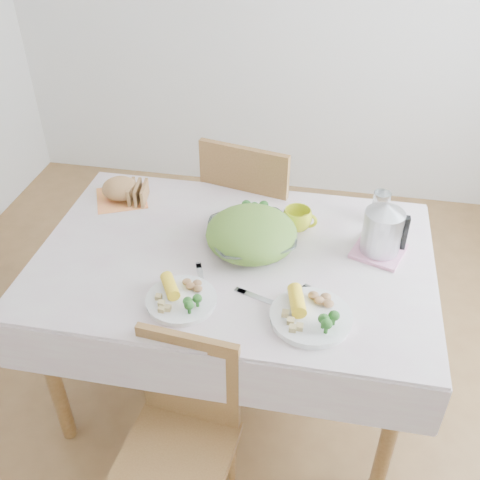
% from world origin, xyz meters
% --- Properties ---
extents(floor, '(3.60, 3.60, 0.00)m').
position_xyz_m(floor, '(0.00, 0.00, 0.00)').
color(floor, brown).
rests_on(floor, ground).
extents(dining_table, '(1.40, 0.90, 0.75)m').
position_xyz_m(dining_table, '(0.00, 0.00, 0.38)').
color(dining_table, brown).
rests_on(dining_table, floor).
extents(tablecloth, '(1.50, 1.00, 0.01)m').
position_xyz_m(tablecloth, '(0.00, 0.00, 0.76)').
color(tablecloth, beige).
rests_on(tablecloth, dining_table).
extents(chair_near, '(0.40, 0.40, 0.80)m').
position_xyz_m(chair_near, '(-0.07, -0.64, 0.47)').
color(chair_near, brown).
rests_on(chair_near, floor).
extents(chair_far, '(0.52, 0.52, 0.97)m').
position_xyz_m(chair_far, '(-0.01, 0.67, 0.47)').
color(chair_far, brown).
rests_on(chair_far, floor).
extents(salad_bowl, '(0.43, 0.43, 0.08)m').
position_xyz_m(salad_bowl, '(0.06, 0.06, 0.80)').
color(salad_bowl, white).
rests_on(salad_bowl, tablecloth).
extents(dinner_plate_left, '(0.29, 0.29, 0.02)m').
position_xyz_m(dinner_plate_left, '(-0.12, -0.29, 0.77)').
color(dinner_plate_left, white).
rests_on(dinner_plate_left, tablecloth).
extents(dinner_plate_right, '(0.30, 0.30, 0.02)m').
position_xyz_m(dinner_plate_right, '(0.32, -0.29, 0.77)').
color(dinner_plate_right, white).
rests_on(dinner_plate_right, tablecloth).
extents(broccoli_plate, '(0.25, 0.25, 0.02)m').
position_xyz_m(broccoli_plate, '(0.03, 0.26, 0.77)').
color(broccoli_plate, beige).
rests_on(broccoli_plate, tablecloth).
extents(napkin, '(0.28, 0.28, 0.00)m').
position_xyz_m(napkin, '(-0.56, 0.30, 0.76)').
color(napkin, '#F08B47').
rests_on(napkin, tablecloth).
extents(bread_loaf, '(0.18, 0.17, 0.09)m').
position_xyz_m(bread_loaf, '(-0.56, 0.30, 0.82)').
color(bread_loaf, olive).
rests_on(bread_loaf, napkin).
extents(yellow_mug, '(0.12, 0.12, 0.09)m').
position_xyz_m(yellow_mug, '(0.22, 0.22, 0.81)').
color(yellow_mug, yellow).
rests_on(yellow_mug, tablecloth).
extents(glass_tumbler, '(0.08, 0.08, 0.13)m').
position_xyz_m(glass_tumbler, '(0.54, 0.34, 0.83)').
color(glass_tumbler, white).
rests_on(glass_tumbler, tablecloth).
extents(pink_tray, '(0.23, 0.23, 0.01)m').
position_xyz_m(pink_tray, '(0.54, 0.12, 0.77)').
color(pink_tray, pink).
rests_on(pink_tray, tablecloth).
extents(electric_kettle, '(0.18, 0.18, 0.21)m').
position_xyz_m(electric_kettle, '(0.54, 0.12, 0.88)').
color(electric_kettle, '#B2B5BA').
rests_on(electric_kettle, pink_tray).
extents(fork_left, '(0.08, 0.17, 0.00)m').
position_xyz_m(fork_left, '(-0.09, -0.16, 0.76)').
color(fork_left, silver).
rests_on(fork_left, tablecloth).
extents(fork_right, '(0.11, 0.19, 0.00)m').
position_xyz_m(fork_right, '(0.24, -0.22, 0.76)').
color(fork_right, silver).
rests_on(fork_right, tablecloth).
extents(knife, '(0.19, 0.08, 0.00)m').
position_xyz_m(knife, '(0.15, -0.23, 0.76)').
color(knife, silver).
rests_on(knife, tablecloth).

